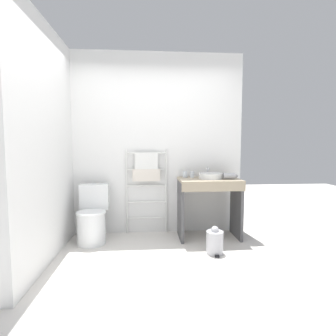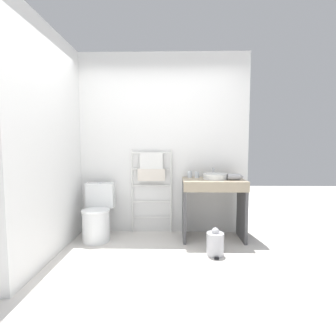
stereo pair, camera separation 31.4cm
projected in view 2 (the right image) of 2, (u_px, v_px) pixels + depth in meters
The scene contains 12 objects.
ground_plane at pixel (152, 280), 2.57m from camera, with size 12.00×12.00×0.00m, color silver.
wall_back at pixel (160, 144), 3.97m from camera, with size 2.63×0.12×2.68m, color white.
wall_side at pixel (54, 144), 3.21m from camera, with size 0.12×2.16×2.68m, color white.
toilet at pixel (97, 217), 3.65m from camera, with size 0.40×0.51×0.78m.
towel_radiator at pixel (151, 174), 3.90m from camera, with size 0.62×0.06×1.26m.
vanity_counter at pixel (213, 200), 3.65m from camera, with size 0.85×0.56×0.85m.
sink_basin at pixel (215, 176), 3.64m from camera, with size 0.33×0.33×0.08m.
faucet at pixel (213, 171), 3.81m from camera, with size 0.02×0.10×0.14m.
cup_near_wall at pixel (190, 174), 3.82m from camera, with size 0.07×0.07×0.09m.
cup_near_edge at pixel (197, 175), 3.79m from camera, with size 0.06×0.06×0.09m.
hair_dryer at pixel (234, 177), 3.57m from camera, with size 0.22×0.18×0.09m.
trash_bin at pixel (215, 243), 3.14m from camera, with size 0.21×0.24×0.34m.
Camera 2 is at (0.21, -2.46, 1.32)m, focal length 28.00 mm.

